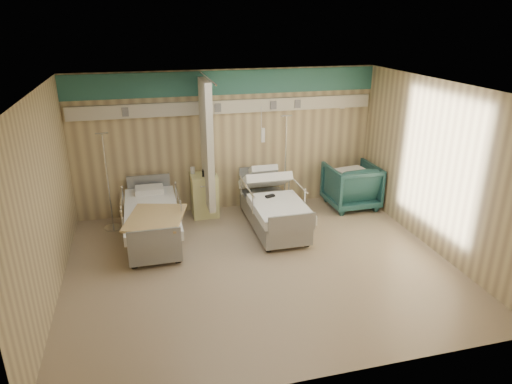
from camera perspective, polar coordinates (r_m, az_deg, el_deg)
ground at (r=7.38m, az=0.50°, el=-9.19°), size 6.00×5.00×0.00m
room_walls at (r=6.86m, az=-0.25°, el=5.39°), size 6.04×5.04×2.82m
bed_right at (r=8.49m, az=2.18°, el=-2.54°), size 1.00×2.16×0.63m
bed_left at (r=8.19m, az=-12.79°, el=-4.01°), size 1.00×2.16×0.63m
bedside_cabinet at (r=9.05m, az=-6.44°, el=-0.39°), size 0.50×0.48×0.85m
visitor_armchair at (r=9.60m, az=11.81°, el=0.78°), size 0.99×1.02×0.91m
waffle_blanket at (r=9.43m, az=12.10°, el=3.52°), size 0.68×0.63×0.07m
iv_stand_right at (r=9.38m, az=3.60°, el=0.31°), size 0.35×0.35×1.93m
iv_stand_left at (r=8.85m, az=-17.65°, el=-2.16°), size 0.33×0.33×1.84m
call_remote at (r=8.34m, az=1.77°, el=-0.51°), size 0.19×0.13×0.04m
tan_blanket at (r=7.64m, az=-12.45°, el=-3.14°), size 1.12×1.28×0.04m
toiletry_bag at (r=8.81m, az=-5.93°, el=2.42°), size 0.27×0.22×0.13m
white_cup at (r=8.98m, az=-7.92°, el=2.69°), size 0.12×0.12×0.13m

